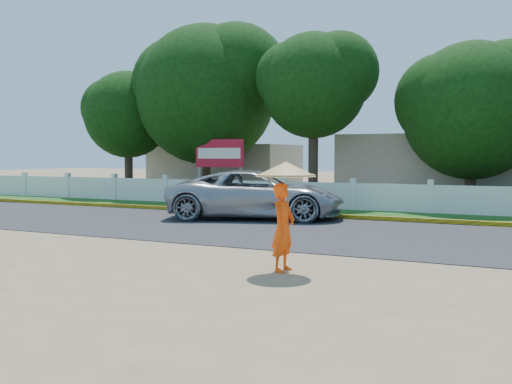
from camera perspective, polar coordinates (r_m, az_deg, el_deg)
ground at (r=12.91m, az=-3.80°, el=-6.31°), size 120.00×120.00×0.00m
road at (r=16.93m, az=3.61°, el=-3.85°), size 60.00×7.00×0.02m
grass_verge at (r=21.87m, az=8.68°, el=-2.13°), size 60.00×3.50×0.03m
curb at (r=20.25m, az=7.31°, el=-2.41°), size 40.00×0.18×0.16m
fence at (r=23.21m, az=9.71°, el=-0.47°), size 40.00×0.10×1.10m
building_near at (r=29.29m, az=18.99°, el=2.31°), size 10.00×6.00×3.20m
building_far at (r=34.19m, az=-3.05°, el=2.37°), size 8.00×5.00×2.80m
vehicle at (r=19.93m, az=-0.02°, el=-0.25°), size 6.69×4.55×1.70m
monk_with_parasol at (r=10.96m, az=2.86°, el=-0.81°), size 1.17×1.17×2.12m
billboard at (r=26.72m, az=-3.68°, el=3.55°), size 2.50×0.13×2.95m
tree_row at (r=25.51m, az=18.36°, el=9.81°), size 38.12×7.51×8.99m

